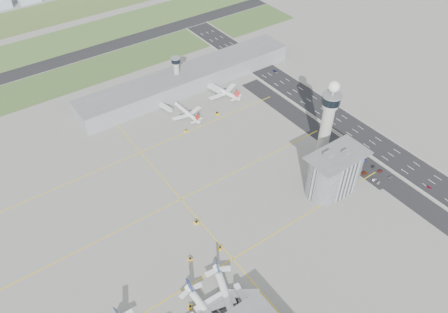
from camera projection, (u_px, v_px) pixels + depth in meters
ground at (254, 201)px, 298.48m from camera, size 1000.00×1000.00×0.00m
grass_strip_0 at (94, 70)px, 426.13m from camera, size 480.00×50.00×0.08m
grass_strip_1 at (67, 41)px, 471.57m from camera, size 480.00×60.00×0.08m
grass_strip_2 at (42, 15)px, 520.04m from camera, size 480.00×70.00×0.08m
runway at (80, 55)px, 448.53m from camera, size 480.00×22.00×0.10m
highway at (366, 138)px, 348.25m from camera, size 28.00×500.00×0.10m
barrier_left at (355, 144)px, 341.82m from camera, size 0.60×500.00×1.20m
barrier_right at (378, 131)px, 353.95m from camera, size 0.60×500.00×1.20m
landside_road at (355, 157)px, 331.37m from camera, size 18.00×260.00×0.08m
parking_lot at (365, 167)px, 323.23m from camera, size 20.00×44.00×0.10m
taxiway_line_h_0 at (233, 259)px, 262.98m from camera, size 260.00×0.60×0.01m
taxiway_line_h_1 at (181, 199)px, 299.33m from camera, size 260.00×0.60×0.01m
taxiway_line_h_2 at (140, 152)px, 335.69m from camera, size 260.00×0.60×0.01m
taxiway_line_v at (181, 199)px, 299.33m from camera, size 0.60×260.00×0.01m
control_tower at (328, 117)px, 311.13m from camera, size 14.00×14.00×64.50m
secondary_tower at (177, 71)px, 389.81m from camera, size 8.60×8.60×31.90m
admin_building at (334, 172)px, 297.46m from camera, size 42.00×24.00×33.50m
terminal_pier at (188, 79)px, 400.21m from camera, size 210.00×32.00×15.80m
airplane_near_b at (208, 312)px, 230.99m from camera, size 36.20×42.47×11.81m
airplane_near_c at (228, 298)px, 236.99m from camera, size 50.72×54.99×12.64m
airplane_far_a at (187, 111)px, 368.28m from camera, size 31.19×36.10×9.69m
airplane_far_b at (223, 89)px, 392.04m from camera, size 41.12×45.70×11.09m
jet_bridge_near_2 at (247, 307)px, 236.67m from camera, size 5.39×14.31×5.70m
jet_bridge_far_0 at (161, 105)px, 377.43m from camera, size 5.39×14.31×5.70m
jet_bridge_far_1 at (209, 87)px, 399.08m from camera, size 5.39×14.31×5.70m
tug_0 at (190, 307)px, 238.91m from camera, size 3.26×3.52×1.69m
tug_1 at (190, 259)px, 262.01m from camera, size 2.73×3.38×1.71m
tug_2 at (220, 248)px, 268.12m from camera, size 3.19×3.33×1.60m
tug_3 at (196, 222)px, 282.94m from camera, size 3.36×3.94×1.93m
tug_4 at (186, 131)px, 354.58m from camera, size 3.31×3.06×1.59m
tug_5 at (217, 113)px, 371.62m from camera, size 2.90×3.83×2.05m
car_lot_0 at (378, 183)px, 310.52m from camera, size 3.56×1.88×1.15m
car_lot_1 at (374, 179)px, 312.78m from camera, size 3.93×1.63×1.27m
car_lot_2 at (365, 173)px, 317.85m from camera, size 4.83×2.46×1.31m
car_lot_3 at (357, 167)px, 322.73m from camera, size 4.17×1.72×1.21m
car_lot_4 at (349, 160)px, 328.55m from camera, size 3.53×1.51×1.19m
car_lot_5 at (346, 158)px, 329.91m from camera, size 4.00×1.49×1.31m
car_lot_6 at (391, 177)px, 314.40m from camera, size 4.68×2.72×1.22m
car_lot_7 at (380, 171)px, 319.51m from camera, size 4.32×1.79×1.25m
car_lot_8 at (373, 166)px, 323.15m from camera, size 3.76×1.84×1.24m
car_lot_9 at (365, 160)px, 327.99m from camera, size 3.80×1.51×1.23m
car_lot_10 at (360, 157)px, 330.67m from camera, size 4.71×2.58×1.25m
car_lot_11 at (352, 151)px, 336.25m from camera, size 4.38×2.12×1.23m
car_hw_0 at (429, 187)px, 307.30m from camera, size 1.79×3.35×1.08m
car_hw_1 at (329, 112)px, 373.98m from camera, size 1.57×3.87×1.25m
car_hw_2 at (275, 71)px, 424.24m from camera, size 2.17×4.43×1.21m
car_hw_4 at (228, 52)px, 453.09m from camera, size 1.54×3.48×1.16m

